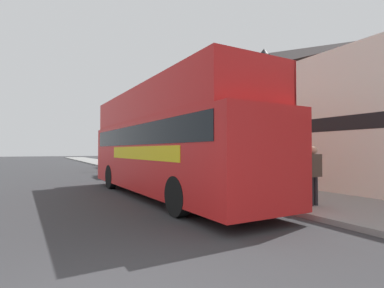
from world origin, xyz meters
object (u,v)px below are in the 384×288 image
Objects in this scene: tour_bus at (164,149)px; lamp_post_nearest at (264,96)px; pedestrian_second at (313,170)px; lamp_post_third at (121,133)px; lamp_post_second at (164,127)px; parked_car_ahead_of_bus at (122,166)px.

tour_bus is 4.27m from lamp_post_nearest.
pedestrian_second is at bearing -59.11° from tour_bus.
tour_bus is at bearing 125.91° from lamp_post_nearest.
lamp_post_third is (2.22, 14.97, 1.40)m from tour_bus.
tour_bus is 15.20m from lamp_post_third.
pedestrian_second is 19.64m from lamp_post_third.
parked_car_ahead_of_bus is at bearing 118.66° from lamp_post_second.
parked_car_ahead_of_bus is 12.59m from lamp_post_nearest.
pedestrian_second is 10.66m from lamp_post_second.
lamp_post_nearest reaches higher than lamp_post_second.
lamp_post_nearest reaches higher than tour_bus.
pedestrian_second is (2.20, -13.56, 0.49)m from parked_car_ahead_of_bus.
lamp_post_nearest is at bearing 115.34° from pedestrian_second.
pedestrian_second is at bearing -87.88° from lamp_post_third.
lamp_post_third is at bearing 90.20° from lamp_post_nearest.
parked_car_ahead_of_bus is 13.74m from pedestrian_second.
lamp_post_nearest is 18.14m from lamp_post_third.
pedestrian_second is at bearing -64.66° from lamp_post_nearest.
tour_bus is at bearing 122.93° from pedestrian_second.
lamp_post_nearest is at bearing -56.13° from tour_bus.
lamp_post_third is (1.47, 5.96, 2.53)m from parked_car_ahead_of_bus.
lamp_post_second is (0.16, 9.07, -0.37)m from lamp_post_nearest.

